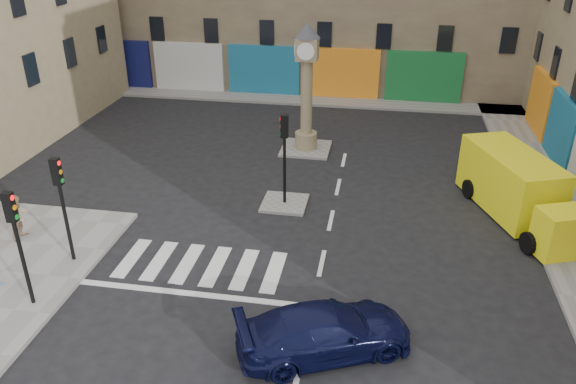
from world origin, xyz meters
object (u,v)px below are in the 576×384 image
(traffic_light_left_far, at_px, (61,194))
(clock_pillar, at_px, (307,80))
(navy_sedan, at_px, (325,331))
(yellow_van, at_px, (519,189))
(traffic_light_left_near, at_px, (16,231))
(traffic_light_island, at_px, (284,145))
(pedestrian_tan, at_px, (19,217))

(traffic_light_left_far, bearing_deg, clock_pillar, 61.06)
(navy_sedan, relative_size, yellow_van, 0.70)
(traffic_light_left_far, bearing_deg, navy_sedan, -17.64)
(traffic_light_left_near, distance_m, traffic_light_left_far, 2.40)
(traffic_light_left_near, xyz_separation_m, clock_pillar, (6.30, 13.80, 0.93))
(traffic_light_island, bearing_deg, clock_pillar, 90.00)
(traffic_light_island, bearing_deg, navy_sedan, -72.64)
(yellow_van, height_order, pedestrian_tan, yellow_van)
(traffic_light_island, distance_m, yellow_van, 9.15)
(clock_pillar, xyz_separation_m, pedestrian_tan, (-8.80, -10.38, -2.56))
(clock_pillar, distance_m, navy_sedan, 14.73)
(traffic_light_island, bearing_deg, yellow_van, 3.67)
(traffic_light_island, xyz_separation_m, navy_sedan, (2.57, -8.22, -1.90))
(traffic_light_left_far, relative_size, yellow_van, 0.55)
(pedestrian_tan, bearing_deg, clock_pillar, -38.67)
(navy_sedan, distance_m, pedestrian_tan, 12.00)
(traffic_light_left_near, bearing_deg, yellow_van, 28.67)
(traffic_light_left_near, xyz_separation_m, navy_sedan, (8.87, -0.42, -1.93))
(traffic_light_left_near, relative_size, traffic_light_left_far, 1.00)
(traffic_light_left_near, xyz_separation_m, yellow_van, (15.32, 8.38, -1.44))
(yellow_van, relative_size, pedestrian_tan, 4.03)
(yellow_van, xyz_separation_m, pedestrian_tan, (-17.83, -4.97, -0.19))
(traffic_light_island, relative_size, yellow_van, 0.55)
(traffic_light_left_near, distance_m, navy_sedan, 9.09)
(clock_pillar, xyz_separation_m, yellow_van, (9.02, -5.42, -2.37))
(pedestrian_tan, bearing_deg, traffic_light_left_far, -110.40)
(clock_pillar, bearing_deg, traffic_light_left_far, -118.94)
(pedestrian_tan, bearing_deg, traffic_light_island, -61.88)
(traffic_light_island, height_order, clock_pillar, clock_pillar)
(navy_sedan, bearing_deg, pedestrian_tan, 46.98)
(traffic_light_left_far, distance_m, clock_pillar, 13.05)
(traffic_light_island, distance_m, pedestrian_tan, 9.96)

